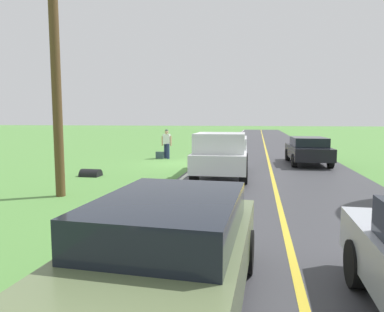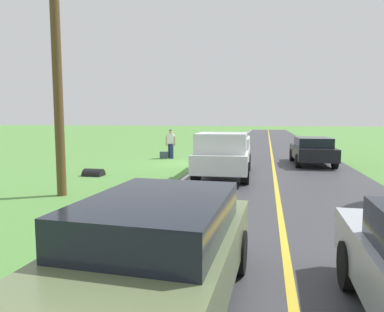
% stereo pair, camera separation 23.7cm
% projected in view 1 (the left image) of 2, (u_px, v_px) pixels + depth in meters
% --- Properties ---
extents(ground_plane, '(200.00, 200.00, 0.00)m').
position_uv_depth(ground_plane, '(184.00, 164.00, 18.29)').
color(ground_plane, '#568E42').
extents(road_surface, '(7.43, 120.00, 0.00)m').
position_uv_depth(road_surface, '(270.00, 166.00, 17.47)').
color(road_surface, '#3D3D42').
rests_on(road_surface, ground).
extents(lane_edge_line, '(0.16, 117.60, 0.00)m').
position_uv_depth(lane_edge_line, '(201.00, 164.00, 18.13)').
color(lane_edge_line, silver).
rests_on(lane_edge_line, ground).
extents(lane_centre_line, '(0.14, 117.60, 0.00)m').
position_uv_depth(lane_centre_line, '(270.00, 166.00, 17.47)').
color(lane_centre_line, gold).
rests_on(lane_centre_line, ground).
extents(hitchhiker_walking, '(0.62, 0.51, 1.75)m').
position_uv_depth(hitchhiker_walking, '(167.00, 142.00, 20.59)').
color(hitchhiker_walking, navy).
rests_on(hitchhiker_walking, ground).
extents(suitcase_carried, '(0.46, 0.20, 0.40)m').
position_uv_depth(suitcase_carried, '(160.00, 155.00, 20.68)').
color(suitcase_carried, '#384C56').
rests_on(suitcase_carried, ground).
extents(pickup_truck_passing, '(2.22, 5.46, 1.82)m').
position_uv_depth(pickup_truck_passing, '(222.00, 153.00, 14.05)').
color(pickup_truck_passing, silver).
rests_on(pickup_truck_passing, ground).
extents(sedan_near_oncoming, '(2.03, 4.45, 1.41)m').
position_uv_depth(sedan_near_oncoming, '(308.00, 150.00, 18.05)').
color(sedan_near_oncoming, black).
rests_on(sedan_near_oncoming, ground).
extents(sedan_ahead_same_lane, '(2.05, 4.46, 1.41)m').
position_uv_depth(sedan_ahead_same_lane, '(167.00, 253.00, 4.14)').
color(sedan_ahead_same_lane, '#66754C').
rests_on(sedan_ahead_same_lane, ground).
extents(utility_pole_roadside, '(0.28, 0.28, 7.65)m').
position_uv_depth(utility_pole_roadside, '(56.00, 69.00, 10.21)').
color(utility_pole_roadside, brown).
rests_on(utility_pole_roadside, ground).
extents(drainage_culvert, '(0.80, 0.60, 0.60)m').
position_uv_depth(drainage_culvert, '(91.00, 176.00, 14.29)').
color(drainage_culvert, black).
rests_on(drainage_culvert, ground).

